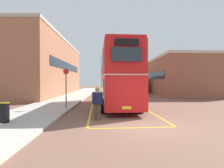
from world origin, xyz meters
The scene contains 10 objects.
ground_plane centered at (0.00, 14.40, 0.00)m, with size 135.60×135.60×0.00m, color brown.
sidewalk_left centered at (-6.50, 16.80, 0.07)m, with size 4.00×57.60×0.14m, color #B2ADA3.
brick_building_left centered at (-10.98, 21.47, 4.20)m, with size 5.88×24.35×8.39m.
depot_building_right centered at (9.66, 21.82, 2.89)m, with size 8.45×16.25×5.78m.
double_decker_bus centered at (-1.02, 7.23, 2.51)m, with size 3.21×10.31×4.75m.
single_deck_bus centered at (2.79, 26.83, 1.64)m, with size 3.15×9.11×3.02m.
pedestrian_boarding centered at (-2.36, 1.85, 1.03)m, with size 0.58×0.33×1.77m.
litter_bin centered at (-6.71, 0.76, 0.62)m, with size 0.46×0.46×0.96m.
bus_stop_sign centered at (-4.85, 5.55, 1.87)m, with size 0.43×0.14×2.90m.
bay_marking_yellow centered at (-0.97, 5.32, 0.00)m, with size 4.83×12.41×0.01m.
Camera 1 is at (-1.80, -8.27, 2.11)m, focal length 30.18 mm.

